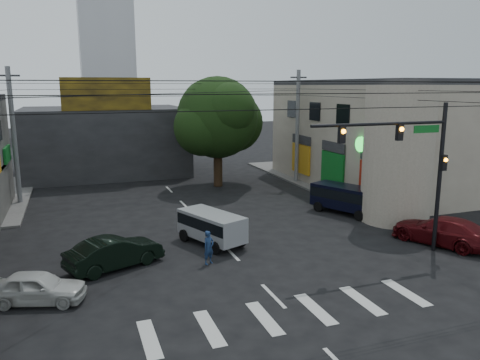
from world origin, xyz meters
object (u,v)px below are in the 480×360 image
street_tree (218,118)px  utility_pole_far_right (297,128)px  white_compact (37,287)px  utility_pole_far_left (14,137)px  silver_minivan (212,229)px  maroon_sedan (442,231)px  dark_sedan (115,253)px  navy_van (346,200)px  traffic_officer (209,247)px  traffic_gantry (413,155)px

street_tree → utility_pole_far_right: 6.63m
utility_pole_far_right → white_compact: 25.47m
utility_pole_far_left → silver_minivan: size_ratio=2.23×
maroon_sedan → silver_minivan: 11.71m
dark_sedan → utility_pole_far_left: bearing=-2.4°
navy_van → utility_pole_far_left: bearing=39.0°
maroon_sedan → silver_minivan: silver_minivan is taller
utility_pole_far_right → dark_sedan: utility_pole_far_right is taller
street_tree → white_compact: street_tree is taller
street_tree → dark_sedan: street_tree is taller
silver_minivan → traffic_officer: bearing=138.7°
silver_minivan → navy_van: navy_van is taller
street_tree → white_compact: size_ratio=2.29×
dark_sedan → maroon_sedan: 16.13m
traffic_gantry → traffic_officer: (-9.23, 2.06, -4.05)m
utility_pole_far_right → maroon_sedan: size_ratio=1.72×
utility_pole_far_left → navy_van: bearing=-26.2°
utility_pole_far_left → dark_sedan: 15.36m
utility_pole_far_right → navy_van: (-1.36, -9.68, -3.72)m
street_tree → white_compact: bearing=-125.5°
maroon_sedan → traffic_officer: bearing=-31.1°
utility_pole_far_left → maroon_sedan: (21.00, -16.40, -3.88)m
utility_pole_far_left → traffic_officer: utility_pole_far_left is taller
street_tree → traffic_officer: size_ratio=5.59×
traffic_gantry → dark_sedan: (-13.28, 3.03, -4.12)m
traffic_gantry → silver_minivan: size_ratio=1.75×
dark_sedan → navy_van: bearing=-95.9°
street_tree → utility_pole_far_left: utility_pole_far_left is taller
traffic_gantry → utility_pole_far_left: bearing=137.1°
dark_sedan → maroon_sedan: bearing=-120.9°
utility_pole_far_left → white_compact: 17.09m
traffic_gantry → maroon_sedan: traffic_gantry is taller
maroon_sedan → navy_van: bearing=-102.7°
street_tree → maroon_sedan: bearing=-69.5°
silver_minivan → utility_pole_far_right: bearing=-63.5°
navy_van → traffic_officer: (-10.54, -5.26, -0.11)m
utility_pole_far_right → silver_minivan: size_ratio=2.23×
dark_sedan → street_tree: bearing=-54.6°
maroon_sedan → traffic_gantry: bearing=-11.4°
dark_sedan → white_compact: size_ratio=1.19×
traffic_officer → dark_sedan: bearing=140.4°
silver_minivan → maroon_sedan: bearing=-131.8°
navy_van → traffic_officer: 11.78m
utility_pole_far_left → white_compact: (2.00, -16.49, -4.00)m
dark_sedan → maroon_sedan: size_ratio=0.85×
traffic_gantry → dark_sedan: bearing=167.1°
utility_pole_far_left → maroon_sedan: 26.92m
street_tree → utility_pole_far_left: bearing=-176.1°
utility_pole_far_right → white_compact: (-19.00, -16.49, -4.00)m
traffic_gantry → utility_pole_far_left: size_ratio=0.78×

